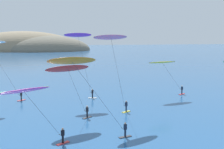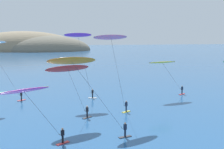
# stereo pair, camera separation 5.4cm
# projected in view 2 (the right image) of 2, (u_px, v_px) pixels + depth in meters

# --- Properties ---
(headland_island) EXTENTS (90.98, 53.51, 28.08)m
(headland_island) POSITION_uv_depth(u_px,v_px,m) (32.00, 50.00, 206.00)
(headland_island) COLOR #6B6656
(headland_island) RESTS_ON ground
(kitesurfer_orange) EXTENTS (9.08, 2.02, 9.20)m
(kitesurfer_orange) POSITION_uv_depth(u_px,v_px,m) (76.00, 67.00, 28.55)
(kitesurfer_orange) COLOR #2D2D33
(kitesurfer_orange) RESTS_ON ground
(kitesurfer_red) EXTENTS (6.33, 3.76, 7.57)m
(kitesurfer_red) POSITION_uv_depth(u_px,v_px,m) (69.00, 71.00, 36.10)
(kitesurfer_red) COLOR #2D2D33
(kitesurfer_red) RESTS_ON ground
(kitesurfer_yellow) EXTENTS (8.19, 2.79, 6.60)m
(kitesurfer_yellow) POSITION_uv_depth(u_px,v_px,m) (164.00, 65.00, 51.16)
(kitesurfer_yellow) COLOR red
(kitesurfer_yellow) RESTS_ON ground
(kitesurfer_magenta) EXTENTS (6.80, 4.68, 6.56)m
(kitesurfer_magenta) POSITION_uv_depth(u_px,v_px,m) (27.00, 94.00, 26.11)
(kitesurfer_magenta) COLOR red
(kitesurfer_magenta) RESTS_ON ground
(kitesurfer_purple) EXTENTS (5.67, 1.61, 11.70)m
(kitesurfer_purple) POSITION_uv_depth(u_px,v_px,m) (79.00, 41.00, 48.35)
(kitesurfer_purple) COLOR silver
(kitesurfer_purple) RESTS_ON ground
(kitesurfer_pink) EXTENTS (6.01, 3.50, 11.39)m
(kitesurfer_pink) POSITION_uv_depth(u_px,v_px,m) (112.00, 44.00, 38.46)
(kitesurfer_pink) COLOR yellow
(kitesurfer_pink) RESTS_ON ground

